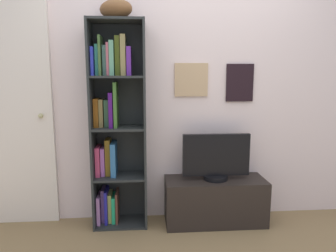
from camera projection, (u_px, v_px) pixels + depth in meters
back_wall at (179, 84)px, 2.89m from camera, size 4.80×0.08×2.57m
bookshelf at (114, 125)px, 2.76m from camera, size 0.48×0.29×1.82m
football at (116, 9)px, 2.57m from camera, size 0.32×0.25×0.16m
tv_stand at (215, 201)px, 2.88m from camera, size 0.92×0.36×0.42m
television at (216, 158)px, 2.81m from camera, size 0.61×0.22×0.42m
door at (6, 111)px, 2.76m from camera, size 0.82×0.09×2.10m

